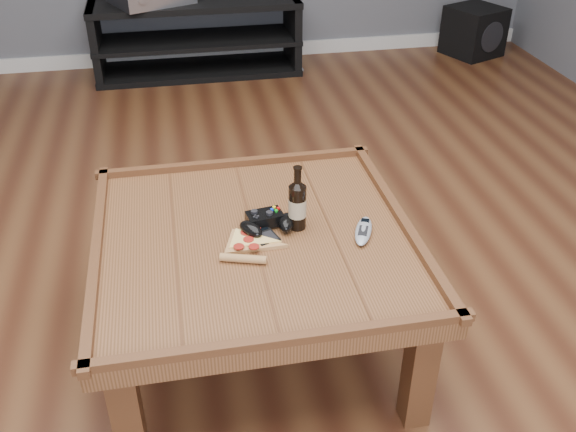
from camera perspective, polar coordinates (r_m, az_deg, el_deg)
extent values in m
plane|color=#402012|center=(2.31, -2.67, -11.07)|extent=(6.00, 6.00, 0.00)
cube|color=silver|center=(4.90, -8.12, 14.03)|extent=(5.00, 0.02, 0.10)
cube|color=#4F2F16|center=(2.05, -2.97, -2.56)|extent=(1.00, 1.00, 0.06)
cube|color=#472813|center=(1.89, -14.07, -16.88)|extent=(0.08, 0.08, 0.39)
cube|color=#472813|center=(1.98, 11.59, -13.48)|extent=(0.08, 0.08, 0.39)
cube|color=#472813|center=(2.52, -13.75, -2.28)|extent=(0.08, 0.08, 0.39)
cube|color=#472813|center=(2.59, 5.04, -0.31)|extent=(0.08, 0.08, 0.39)
cube|color=#472813|center=(2.44, -4.67, 4.77)|extent=(1.03, 0.03, 0.03)
cube|color=#472813|center=(1.65, -0.49, -10.98)|extent=(1.03, 0.03, 0.03)
cube|color=#472813|center=(2.13, 10.02, -0.16)|extent=(0.03, 1.03, 0.03)
cube|color=#472813|center=(2.03, -16.69, -2.98)|extent=(0.03, 1.03, 0.03)
cube|color=black|center=(4.55, -8.33, 18.21)|extent=(1.40, 0.45, 0.04)
cube|color=black|center=(4.62, -8.08, 15.22)|extent=(1.40, 0.45, 0.03)
cube|color=black|center=(4.69, -7.88, 12.77)|extent=(1.40, 0.45, 0.04)
cube|color=black|center=(4.63, -16.65, 14.51)|extent=(0.05, 0.44, 0.50)
cube|color=black|center=(4.69, 0.40, 16.06)|extent=(0.05, 0.44, 0.50)
cylinder|color=black|center=(2.03, 0.83, 0.78)|extent=(0.06, 0.06, 0.15)
cone|color=black|center=(1.99, 0.85, 2.94)|extent=(0.05, 0.05, 0.03)
cylinder|color=black|center=(1.97, 0.86, 3.60)|extent=(0.02, 0.02, 0.05)
cylinder|color=black|center=(1.96, 0.86, 4.30)|extent=(0.03, 0.03, 0.01)
cylinder|color=tan|center=(2.03, 0.83, 0.78)|extent=(0.06, 0.06, 0.06)
cube|color=black|center=(2.07, -2.09, -0.21)|extent=(0.12, 0.09, 0.04)
ellipsoid|color=black|center=(2.02, -3.33, -1.20)|extent=(0.09, 0.11, 0.05)
ellipsoid|color=black|center=(2.05, -0.15, -0.56)|extent=(0.07, 0.10, 0.05)
cylinder|color=black|center=(2.06, -3.02, 0.35)|extent=(0.02, 0.02, 0.01)
cylinder|color=black|center=(2.05, -1.66, 0.24)|extent=(0.02, 0.02, 0.01)
cylinder|color=yellow|center=(2.08, -1.25, 0.77)|extent=(0.01, 0.01, 0.01)
cylinder|color=red|center=(2.08, -0.87, 0.67)|extent=(0.01, 0.01, 0.01)
cylinder|color=#0C33CC|center=(2.07, -1.43, 0.56)|extent=(0.01, 0.01, 0.01)
cylinder|color=#0C9919|center=(2.06, -1.05, 0.47)|extent=(0.01, 0.01, 0.01)
cylinder|color=tan|center=(1.92, -4.00, -3.79)|extent=(0.14, 0.07, 0.02)
cylinder|color=#A01417|center=(1.96, -4.40, -2.72)|extent=(0.03, 0.03, 0.00)
cylinder|color=#A01417|center=(1.95, -3.05, -2.73)|extent=(0.03, 0.03, 0.00)
cylinder|color=#A01417|center=(1.99, -3.53, -2.08)|extent=(0.03, 0.03, 0.00)
cylinder|color=#A01417|center=(2.02, -3.79, -1.46)|extent=(0.03, 0.03, 0.00)
cylinder|color=#A01417|center=(2.04, -2.89, -1.11)|extent=(0.03, 0.03, 0.00)
cube|color=black|center=(2.03, -2.32, -1.63)|extent=(0.10, 0.14, 0.02)
cube|color=black|center=(2.05, -2.72, -1.01)|extent=(0.07, 0.06, 0.00)
cube|color=black|center=(2.00, -1.92, -1.87)|extent=(0.07, 0.07, 0.00)
ellipsoid|color=#979CA4|center=(2.05, 6.72, -1.32)|extent=(0.11, 0.17, 0.02)
cube|color=black|center=(2.08, 6.88, -0.39)|extent=(0.03, 0.03, 0.00)
cube|color=black|center=(2.03, 6.69, -1.30)|extent=(0.05, 0.06, 0.00)
cube|color=black|center=(5.16, 16.19, 15.51)|extent=(0.46, 0.46, 0.35)
cylinder|color=black|center=(5.05, 17.68, 14.91)|extent=(0.21, 0.09, 0.22)
cube|color=slate|center=(4.74, 0.50, 13.16)|extent=(0.11, 0.19, 0.02)
cube|color=white|center=(4.70, 0.51, 14.52)|extent=(0.05, 0.17, 0.22)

